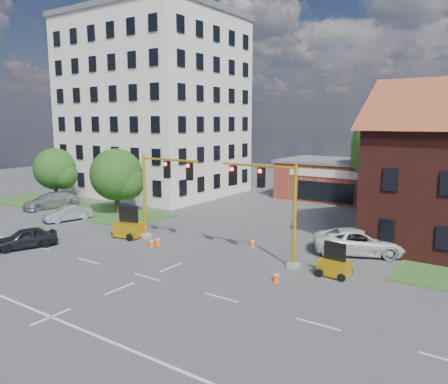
{
  "coord_description": "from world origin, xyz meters",
  "views": [
    {
      "loc": [
        16.55,
        -16.61,
        8.56
      ],
      "look_at": [
        -1.7,
        10.0,
        3.28
      ],
      "focal_mm": 35.0,
      "sensor_mm": 36.0,
      "label": 1
    }
  ],
  "objects_px": {
    "pickup_white": "(359,242)",
    "sedan_dark": "(26,238)",
    "trailer_east": "(334,266)",
    "signal_mast_west": "(161,187)",
    "signal_mast_east": "(270,200)",
    "trailer_west": "(129,228)"
  },
  "relations": [
    {
      "from": "pickup_white",
      "to": "sedan_dark",
      "type": "xyz_separation_m",
      "value": [
        -19.14,
        -11.46,
        -0.12
      ]
    },
    {
      "from": "trailer_east",
      "to": "sedan_dark",
      "type": "distance_m",
      "value": 20.37
    },
    {
      "from": "signal_mast_west",
      "to": "trailer_east",
      "type": "relative_size",
      "value": 3.32
    },
    {
      "from": "signal_mast_east",
      "to": "trailer_west",
      "type": "relative_size",
      "value": 2.71
    },
    {
      "from": "trailer_west",
      "to": "signal_mast_west",
      "type": "bearing_deg",
      "value": 0.67
    },
    {
      "from": "signal_mast_west",
      "to": "trailer_east",
      "type": "bearing_deg",
      "value": 0.02
    },
    {
      "from": "pickup_white",
      "to": "sedan_dark",
      "type": "relative_size",
      "value": 1.44
    },
    {
      "from": "trailer_east",
      "to": "sedan_dark",
      "type": "relative_size",
      "value": 0.46
    },
    {
      "from": "signal_mast_west",
      "to": "trailer_west",
      "type": "bearing_deg",
      "value": -165.46
    },
    {
      "from": "signal_mast_west",
      "to": "trailer_west",
      "type": "relative_size",
      "value": 2.71
    },
    {
      "from": "trailer_east",
      "to": "pickup_white",
      "type": "relative_size",
      "value": 0.32
    },
    {
      "from": "signal_mast_east",
      "to": "trailer_west",
      "type": "distance_m",
      "value": 11.83
    },
    {
      "from": "signal_mast_east",
      "to": "sedan_dark",
      "type": "xyz_separation_m",
      "value": [
        -15.17,
        -6.56,
        -3.23
      ]
    },
    {
      "from": "signal_mast_east",
      "to": "sedan_dark",
      "type": "distance_m",
      "value": 16.84
    },
    {
      "from": "trailer_east",
      "to": "sedan_dark",
      "type": "height_order",
      "value": "trailer_east"
    },
    {
      "from": "pickup_white",
      "to": "signal_mast_west",
      "type": "bearing_deg",
      "value": 86.64
    },
    {
      "from": "signal_mast_west",
      "to": "pickup_white",
      "type": "xyz_separation_m",
      "value": [
        12.68,
        4.9,
        -3.11
      ]
    },
    {
      "from": "trailer_west",
      "to": "pickup_white",
      "type": "distance_m",
      "value": 16.33
    },
    {
      "from": "signal_mast_east",
      "to": "sedan_dark",
      "type": "bearing_deg",
      "value": -156.62
    },
    {
      "from": "sedan_dark",
      "to": "pickup_white",
      "type": "bearing_deg",
      "value": 52.9
    },
    {
      "from": "trailer_west",
      "to": "pickup_white",
      "type": "height_order",
      "value": "trailer_west"
    },
    {
      "from": "signal_mast_west",
      "to": "signal_mast_east",
      "type": "xyz_separation_m",
      "value": [
        8.71,
        0.0,
        0.0
      ]
    }
  ]
}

